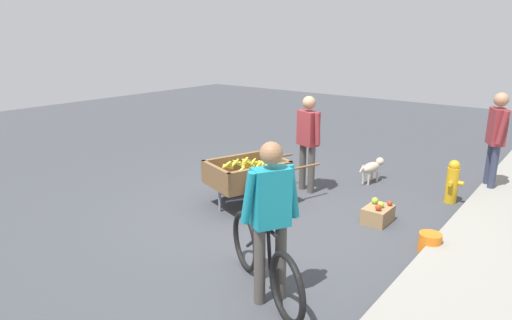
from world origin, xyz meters
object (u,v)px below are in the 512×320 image
(plastic_bucket, at_px, (430,242))
(apple_crate, at_px, (378,214))
(fruit_cart, at_px, (248,177))
(dog, at_px, (372,167))
(vendor_person, at_px, (308,136))
(cyclist_person, at_px, (271,209))
(fire_hydrant, at_px, (453,182))
(bystander_person, at_px, (496,134))
(bicycle, at_px, (264,260))

(plastic_bucket, height_order, apple_crate, apple_crate)
(fruit_cart, distance_m, dog, 2.38)
(vendor_person, xyz_separation_m, plastic_bucket, (0.92, 2.27, -0.81))
(apple_crate, bearing_deg, cyclist_person, -1.67)
(fruit_cart, height_order, cyclist_person, cyclist_person)
(fire_hydrant, bearing_deg, bystander_person, 156.88)
(vendor_person, bearing_deg, plastic_bucket, 68.04)
(bicycle, relative_size, fire_hydrant, 2.20)
(fire_hydrant, relative_size, apple_crate, 1.52)
(fruit_cart, xyz_separation_m, apple_crate, (-0.59, 1.81, -0.32))
(fruit_cart, relative_size, bystander_person, 1.11)
(plastic_bucket, xyz_separation_m, bystander_person, (-2.65, 0.10, 0.86))
(dog, height_order, fire_hydrant, fire_hydrant)
(fruit_cart, bearing_deg, cyclist_person, 43.87)
(fire_hydrant, bearing_deg, apple_crate, -22.66)
(fire_hydrant, relative_size, plastic_bucket, 2.54)
(fruit_cart, height_order, dog, fruit_cart)
(cyclist_person, relative_size, bystander_person, 0.97)
(dog, distance_m, plastic_bucket, 2.56)
(vendor_person, relative_size, cyclist_person, 0.99)
(bicycle, distance_m, apple_crate, 2.35)
(vendor_person, bearing_deg, apple_crate, 71.47)
(bicycle, distance_m, plastic_bucket, 2.17)
(apple_crate, bearing_deg, bystander_person, 157.17)
(fruit_cart, xyz_separation_m, bicycle, (1.73, 1.61, -0.09))
(dog, bearing_deg, bicycle, 8.43)
(apple_crate, bearing_deg, fire_hydrant, 157.34)
(dog, height_order, plastic_bucket, dog)
(fruit_cart, xyz_separation_m, plastic_bucket, (-0.16, 2.64, -0.33))
(apple_crate, xyz_separation_m, bystander_person, (-2.22, 0.93, 0.85))
(dog, height_order, bystander_person, bystander_person)
(bystander_person, bearing_deg, vendor_person, -53.89)
(vendor_person, xyz_separation_m, cyclist_person, (2.89, 1.37, 0.02))
(cyclist_person, relative_size, dog, 2.37)
(fruit_cart, bearing_deg, bystander_person, 135.71)
(fire_hydrant, xyz_separation_m, plastic_bucket, (1.82, 0.25, -0.22))
(fire_hydrant, bearing_deg, cyclist_person, -9.70)
(vendor_person, distance_m, bystander_person, 2.94)
(dog, xyz_separation_m, bystander_person, (-0.67, 1.71, 0.70))
(vendor_person, bearing_deg, cyclist_person, 25.42)
(vendor_person, distance_m, plastic_bucket, 2.58)
(bicycle, xyz_separation_m, fire_hydrant, (-3.71, 0.78, -0.02))
(fire_hydrant, xyz_separation_m, apple_crate, (1.38, -0.58, -0.21))
(plastic_bucket, bearing_deg, bicycle, -28.60)
(vendor_person, bearing_deg, bystander_person, 126.11)
(fruit_cart, relative_size, plastic_bucket, 6.85)
(bicycle, distance_m, cyclist_person, 0.61)
(cyclist_person, bearing_deg, dog, -169.85)
(vendor_person, bearing_deg, fire_hydrant, 114.00)
(vendor_person, distance_m, fire_hydrant, 2.29)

